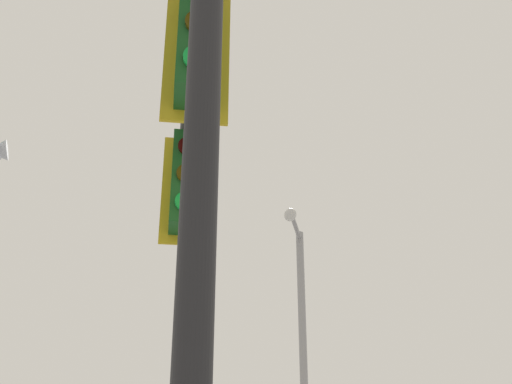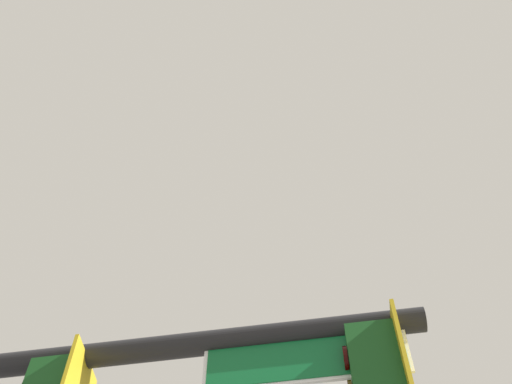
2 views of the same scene
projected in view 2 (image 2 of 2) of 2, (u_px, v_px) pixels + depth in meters
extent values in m
cylinder|color=black|center=(144.00, 350.00, 5.57)|extent=(4.36, 0.70, 0.19)
cylinder|color=#144719|center=(62.00, 365.00, 5.57)|extent=(0.04, 0.04, 0.12)
cylinder|color=#144719|center=(368.00, 331.00, 5.39)|extent=(0.04, 0.04, 0.12)
cylinder|color=#340503|center=(346.00, 361.00, 5.16)|extent=(0.06, 0.22, 0.22)
cube|color=#0F602D|center=(305.00, 360.00, 5.23)|extent=(1.46, 0.21, 0.38)
cube|color=white|center=(305.00, 360.00, 5.23)|extent=(1.52, 0.20, 0.44)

